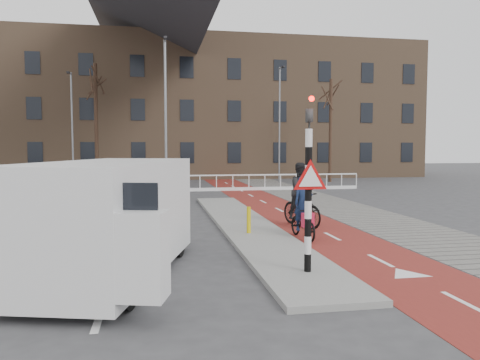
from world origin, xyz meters
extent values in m
plane|color=#38383A|center=(0.00, 0.00, 0.00)|extent=(120.00, 120.00, 0.00)
cube|color=maroon|center=(1.50, 10.00, 0.01)|extent=(2.50, 60.00, 0.01)
cube|color=slate|center=(4.30, 10.00, 0.01)|extent=(3.00, 60.00, 0.01)
cube|color=gray|center=(-0.70, 4.00, 0.06)|extent=(1.80, 16.00, 0.12)
cylinder|color=black|center=(-0.60, -2.00, 1.56)|extent=(0.14, 0.14, 2.88)
imported|color=black|center=(-0.60, -2.00, 3.40)|extent=(0.13, 0.16, 0.80)
cylinder|color=#FF0C05|center=(-0.60, -2.14, 3.58)|extent=(0.11, 0.02, 0.11)
cylinder|color=#D6BD0B|center=(-0.94, 2.40, 0.51)|extent=(0.12, 0.12, 0.77)
imported|color=black|center=(0.55, 1.85, 0.46)|extent=(0.73, 1.74, 0.89)
imported|color=#121E3D|center=(0.55, 1.85, 1.03)|extent=(0.59, 0.42, 1.55)
cube|color=#BE1A39|center=(0.51, 1.30, 0.63)|extent=(0.34, 0.23, 0.39)
imported|color=black|center=(1.14, 3.85, 0.61)|extent=(1.20, 2.07, 1.20)
imported|color=black|center=(1.14, 3.85, 1.19)|extent=(1.10, 0.98, 1.88)
cube|color=silver|center=(-4.53, -1.26, 1.26)|extent=(3.57, 5.85, 2.19)
cube|color=green|center=(-5.64, -1.26, 1.16)|extent=(0.96, 3.38, 0.55)
cube|color=green|center=(-3.43, -1.26, 1.16)|extent=(0.96, 3.38, 0.55)
cube|color=black|center=(-4.53, -3.64, 1.66)|extent=(1.91, 0.57, 0.90)
cylinder|color=black|center=(-5.93, -2.80, 0.38)|extent=(0.47, 0.81, 0.77)
cylinder|color=black|center=(-4.13, -3.30, 0.38)|extent=(0.47, 0.81, 0.77)
cylinder|color=black|center=(-4.93, 0.78, 0.38)|extent=(0.47, 0.81, 0.77)
cylinder|color=black|center=(-3.14, 0.28, 0.38)|extent=(0.47, 0.81, 0.77)
cube|color=silver|center=(-5.00, 17.00, 0.95)|extent=(28.00, 0.08, 0.08)
cube|color=silver|center=(-5.00, 17.00, 0.10)|extent=(28.00, 0.10, 0.20)
cube|color=#7F6047|center=(-3.00, 32.00, 6.00)|extent=(46.00, 10.00, 12.00)
cylinder|color=black|center=(-7.90, 25.23, 4.39)|extent=(0.29, 0.29, 8.79)
cylinder|color=black|center=(9.49, 22.86, 3.88)|extent=(0.25, 0.25, 7.77)
cylinder|color=slate|center=(-3.10, 11.93, 3.87)|extent=(0.12, 0.12, 7.75)
cylinder|color=slate|center=(-8.98, 21.49, 3.76)|extent=(0.12, 0.12, 7.52)
cylinder|color=slate|center=(5.51, 22.95, 4.27)|extent=(0.12, 0.12, 8.55)
camera|label=1|loc=(-3.61, -10.93, 2.63)|focal=35.00mm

